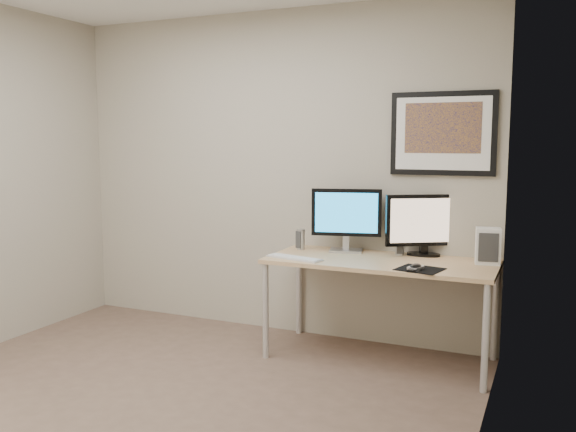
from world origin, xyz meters
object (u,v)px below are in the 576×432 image
object	(u,v)px
framed_art	(443,133)
monitor_tv	(424,223)
fan_unit	(488,246)
keyboard	(294,258)
speaker_left	(301,239)
desk	(380,269)
speaker_right	(400,244)
monitor_large	(346,217)

from	to	relation	value
framed_art	monitor_tv	bearing A→B (deg)	-149.69
fan_unit	keyboard	bearing A→B (deg)	-173.00
framed_art	speaker_left	bearing A→B (deg)	-170.14
desk	fan_unit	size ratio (longest dim) A/B	6.41
monitor_tv	framed_art	bearing A→B (deg)	-0.82
desk	keyboard	distance (m)	0.62
speaker_left	fan_unit	xyz separation A→B (m)	(1.39, -0.00, 0.05)
speaker_right	fan_unit	bearing A→B (deg)	-24.51
monitor_large	keyboard	bearing A→B (deg)	-134.83
monitor_tv	fan_unit	world-z (taller)	monitor_tv
speaker_left	keyboard	size ratio (longest dim) A/B	0.37
speaker_left	keyboard	xyz separation A→B (m)	(0.10, -0.37, -0.07)
monitor_tv	fan_unit	distance (m)	0.49
speaker_left	speaker_right	distance (m)	0.76
framed_art	speaker_left	size ratio (longest dim) A/B	4.72
speaker_left	framed_art	bearing A→B (deg)	26.49
monitor_tv	keyboard	size ratio (longest dim) A/B	1.18
monitor_tv	speaker_right	bearing A→B (deg)	162.17
desk	monitor_large	bearing A→B (deg)	149.23
framed_art	monitor_large	world-z (taller)	framed_art
desk	speaker_left	size ratio (longest dim) A/B	10.08
desk	monitor_tv	bearing A→B (deg)	47.66
framed_art	keyboard	bearing A→B (deg)	-149.13
monitor_tv	fan_unit	xyz separation A→B (m)	(0.46, -0.12, -0.12)
framed_art	monitor_tv	distance (m)	0.66
monitor_large	monitor_tv	distance (m)	0.58
monitor_large	fan_unit	size ratio (longest dim) A/B	2.08
keyboard	framed_art	bearing A→B (deg)	43.65
desk	speaker_left	xyz separation A→B (m)	(-0.68, 0.15, 0.15)
desk	speaker_left	bearing A→B (deg)	167.29
monitor_tv	desk	bearing A→B (deg)	-163.47
speaker_left	fan_unit	distance (m)	1.39
monitor_large	desk	bearing A→B (deg)	-44.47
framed_art	speaker_right	bearing A→B (deg)	-159.77
monitor_large	fan_unit	world-z (taller)	monitor_large
monitor_tv	keyboard	world-z (taller)	monitor_tv
speaker_left	monitor_large	bearing A→B (deg)	23.05
fan_unit	monitor_large	bearing A→B (deg)	168.53
speaker_right	speaker_left	bearing A→B (deg)	168.83
framed_art	monitor_large	bearing A→B (deg)	-168.36
speaker_left	speaker_right	bearing A→B (deg)	22.61
fan_unit	framed_art	bearing A→B (deg)	144.13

